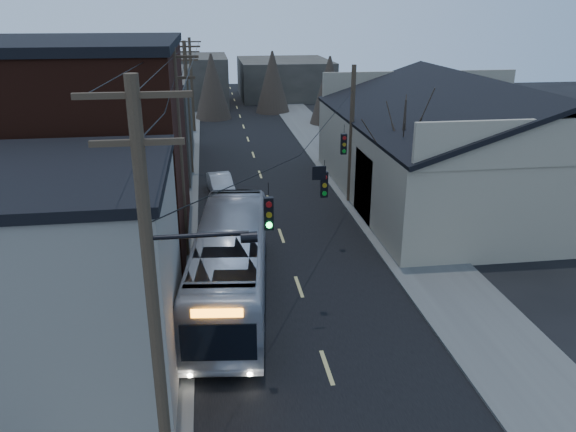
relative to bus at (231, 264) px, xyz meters
name	(u,v)px	position (x,y,z in m)	size (l,w,h in m)	color
road_surface	(263,182)	(3.00, 16.70, -1.66)	(9.00, 110.00, 0.02)	black
sidewalk_left	(169,186)	(-3.50, 16.70, -1.61)	(4.00, 110.00, 0.12)	#474744
sidewalk_right	(352,178)	(9.50, 16.70, -1.61)	(4.00, 110.00, 0.12)	#474744
building_clapboard	(45,280)	(-6.00, -4.30, 1.83)	(8.00, 8.00, 7.00)	gray
building_brick	(78,152)	(-7.00, 6.70, 3.33)	(10.00, 12.00, 10.00)	black
building_left_far	(130,121)	(-6.50, 22.70, 1.83)	(9.00, 14.00, 7.00)	#322E28
warehouse	(472,156)	(16.00, 11.70, 1.03)	(16.16, 20.60, 7.73)	gray
building_far_left	(187,81)	(-3.00, 51.70, 1.33)	(10.00, 12.00, 6.00)	#322E28
building_far_right	(284,78)	(10.00, 56.70, 0.83)	(12.00, 14.00, 5.00)	#322E28
bare_tree	(401,167)	(9.50, 6.70, 1.93)	(0.40, 0.40, 7.20)	black
utility_lines	(218,132)	(-0.11, 10.84, 3.28)	(11.24, 45.28, 10.50)	#382B1E
bus	(231,264)	(0.00, 0.00, 0.00)	(2.81, 11.99, 3.34)	#A3A6AE
parked_car	(221,185)	(-0.01, 14.47, -1.00)	(1.41, 4.05, 1.33)	#9B9EA2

